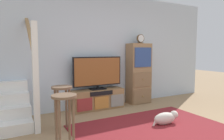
% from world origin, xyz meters
% --- Properties ---
extents(back_wall, '(6.40, 0.12, 2.70)m').
position_xyz_m(back_wall, '(0.00, 2.46, 1.35)').
color(back_wall, silver).
rests_on(back_wall, ground_plane).
extents(area_rug, '(2.60, 1.80, 0.01)m').
position_xyz_m(area_rug, '(0.00, 0.60, 0.01)').
color(area_rug, maroon).
rests_on(area_rug, ground_plane).
extents(media_console, '(1.20, 0.38, 0.45)m').
position_xyz_m(media_console, '(-0.30, 2.19, 0.23)').
color(media_console, '#997047').
rests_on(media_console, ground_plane).
extents(television, '(1.17, 0.22, 0.75)m').
position_xyz_m(television, '(-0.30, 2.22, 0.85)').
color(television, black).
rests_on(television, media_console).
extents(side_cabinet, '(0.58, 0.38, 1.52)m').
position_xyz_m(side_cabinet, '(0.84, 2.20, 0.76)').
color(side_cabinet, '#93704C').
rests_on(side_cabinet, ground_plane).
extents(desk_clock, '(0.20, 0.08, 0.23)m').
position_xyz_m(desk_clock, '(0.87, 2.19, 1.64)').
color(desk_clock, '#4C3823').
rests_on(desk_clock, side_cabinet).
extents(staircase, '(1.00, 1.36, 2.20)m').
position_xyz_m(staircase, '(-2.24, 2.20, 0.37)').
color(staircase, white).
rests_on(staircase, ground_plane).
extents(bar_stool_near, '(0.34, 0.34, 0.75)m').
position_xyz_m(bar_stool_near, '(-1.49, 0.67, 0.55)').
color(bar_stool_near, brown).
rests_on(bar_stool_near, ground_plane).
extents(bar_stool_far, '(0.34, 0.34, 0.76)m').
position_xyz_m(bar_stool_far, '(-1.37, 1.30, 0.56)').
color(bar_stool_far, brown).
rests_on(bar_stool_far, ground_plane).
extents(dog, '(0.54, 0.24, 0.23)m').
position_xyz_m(dog, '(0.38, 0.70, 0.12)').
color(dog, beige).
rests_on(dog, ground_plane).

